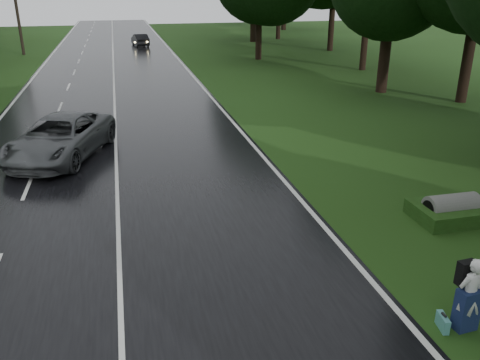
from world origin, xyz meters
The scene contains 12 objects.
ground centered at (0.00, 0.00, 0.00)m, with size 160.00×160.00×0.00m, color #1E4013.
road centered at (0.00, 20.00, 0.02)m, with size 12.00×140.00×0.04m, color black.
lane_center centered at (0.00, 20.00, 0.04)m, with size 0.12×140.00×0.01m, color silver.
grey_car centered at (-2.09, 10.95, 0.87)m, with size 2.74×5.95×1.65m, color #4F5255.
far_car centered at (2.99, 48.38, 0.69)m, with size 1.38×3.95×1.30m, color black.
hitchhiker centered at (6.85, -2.13, 0.76)m, with size 0.63×0.57×1.63m.
suitcase centered at (6.41, -2.06, 0.16)m, with size 0.13×0.44×0.31m, color teal.
culvert centered at (9.71, 2.37, 0.00)m, with size 0.79×0.79×1.58m, color slate.
utility_pole_far centered at (-8.50, 44.05, 0.00)m, with size 1.80×0.28×9.93m, color black, non-canonical shape.
tree_right_d centered at (16.83, 19.72, 0.00)m, with size 8.03×8.03×12.55m, color black, non-canonical shape.
tree_right_e centered at (13.03, 35.70, 0.00)m, with size 7.86×7.86×12.29m, color black, non-canonical shape.
tree_right_f centered at (16.29, 49.81, 0.00)m, with size 9.24×9.24×14.44m, color black, non-canonical shape.
Camera 1 is at (0.42, -9.17, 6.63)m, focal length 37.08 mm.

